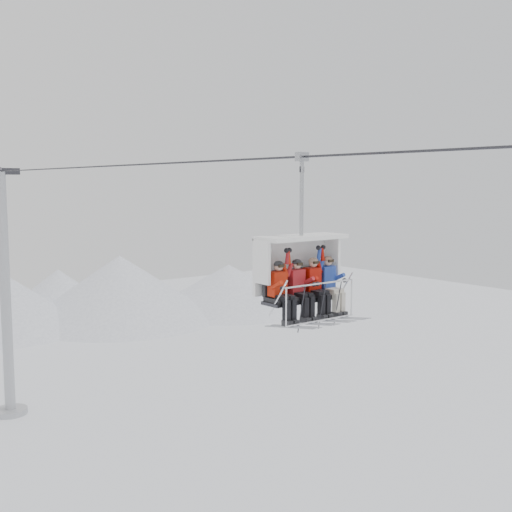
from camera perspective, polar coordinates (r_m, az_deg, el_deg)
lift_tower_right at (r=37.39m, az=-21.32°, el=-4.58°), size 2.00×1.80×13.48m
haul_cable at (r=16.84m, az=0.00°, el=8.62°), size 0.06×50.00×0.06m
chairlift_carrier at (r=15.69m, az=3.73°, el=-0.88°), size 2.32×1.17×3.98m
skier_far_left at (r=15.01m, az=2.22°, el=-3.00°), size 0.40×1.69×1.59m
skier_center_left at (r=15.38m, az=3.85°, el=-2.78°), size 0.40×1.69×1.59m
skier_center_right at (r=15.74m, az=5.30°, el=-2.58°), size 0.40×1.69×1.59m
skier_far_right at (r=16.08m, az=6.59°, el=-2.40°), size 0.40×1.69×1.59m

